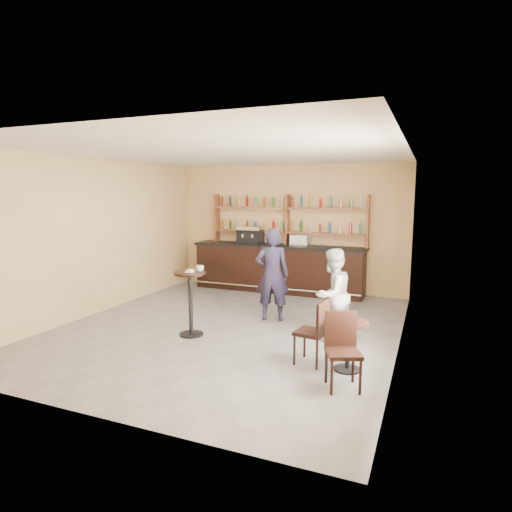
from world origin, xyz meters
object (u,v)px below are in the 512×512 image
at_px(bar_counter, 278,268).
at_px(pedestal_table, 191,304).
at_px(chair_west, 311,332).
at_px(chair_south, 343,352).
at_px(cafe_table, 348,346).
at_px(espresso_machine, 250,235).
at_px(pastry_case, 300,240).
at_px(man_main, 272,275).
at_px(patron_second, 332,295).

xyz_separation_m(bar_counter, pedestal_table, (-0.27, -3.82, -0.03)).
bearing_deg(pedestal_table, bar_counter, 85.94).
height_order(chair_west, chair_south, chair_south).
xyz_separation_m(cafe_table, chair_south, (0.05, -0.60, 0.13)).
distance_m(pedestal_table, cafe_table, 2.87).
height_order(espresso_machine, cafe_table, espresso_machine).
bearing_deg(pedestal_table, cafe_table, -9.53).
bearing_deg(bar_counter, cafe_table, -59.22).
height_order(pastry_case, pedestal_table, pastry_case).
distance_m(man_main, cafe_table, 2.68).
xyz_separation_m(bar_counter, man_main, (0.73, -2.41, 0.31)).
relative_size(bar_counter, espresso_machine, 7.14).
relative_size(chair_south, patron_second, 0.62).
distance_m(bar_counter, pastry_case, 0.93).
xyz_separation_m(man_main, cafe_table, (1.83, -1.88, -0.55)).
bearing_deg(patron_second, chair_west, 21.37).
height_order(pastry_case, chair_west, pastry_case).
bearing_deg(patron_second, espresso_machine, -113.24).
distance_m(pastry_case, chair_west, 4.56).
relative_size(espresso_machine, chair_south, 0.64).
bearing_deg(pastry_case, chair_south, -67.59).
relative_size(espresso_machine, cafe_table, 0.87).
relative_size(bar_counter, chair_west, 4.61).
height_order(espresso_machine, chair_south, espresso_machine).
bearing_deg(bar_counter, man_main, -73.15).
distance_m(cafe_table, chair_south, 0.62).
xyz_separation_m(bar_counter, patron_second, (2.07, -3.11, 0.19)).
height_order(cafe_table, chair_west, chair_west).
bearing_deg(pastry_case, bar_counter, 179.88).
bearing_deg(chair_west, espresso_machine, -138.18).
relative_size(pastry_case, pedestal_table, 0.40).
xyz_separation_m(pedestal_table, chair_south, (2.88, -1.07, -0.08)).
relative_size(pastry_case, patron_second, 0.29).
height_order(pastry_case, patron_second, patron_second).
bearing_deg(patron_second, pastry_case, -129.85).
relative_size(pastry_case, cafe_table, 0.63).
distance_m(bar_counter, chair_south, 5.54).
height_order(cafe_table, chair_south, chair_south).
bearing_deg(pedestal_table, espresso_machine, 97.22).
relative_size(cafe_table, patron_second, 0.45).
xyz_separation_m(cafe_table, patron_second, (-0.49, 1.18, 0.43)).
height_order(man_main, patron_second, man_main).
bearing_deg(chair_south, pastry_case, 88.68).
xyz_separation_m(pastry_case, man_main, (0.15, -2.41, -0.43)).
xyz_separation_m(pastry_case, pedestal_table, (-0.85, -3.82, -0.77)).
distance_m(bar_counter, chair_west, 4.69).
bearing_deg(pedestal_table, chair_south, -20.48).
xyz_separation_m(pastry_case, chair_south, (2.03, -4.89, -0.85)).
bearing_deg(espresso_machine, bar_counter, 4.50).
bearing_deg(pastry_case, pedestal_table, -102.64).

